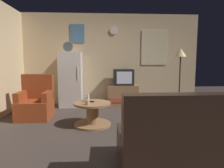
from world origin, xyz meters
The scene contains 13 objects.
ground_plane centered at (0.00, 0.00, 0.00)m, with size 12.00×12.00×0.00m, color #3D332D.
wall_with_art centered at (0.01, 2.45, 1.31)m, with size 5.20×0.12×2.62m.
fridge centered at (-1.11, 2.07, 0.75)m, with size 0.60×0.62×1.77m.
tv_stand centered at (0.32, 2.05, 0.30)m, with size 0.84×0.53×0.59m.
crt_tv centered at (0.35, 2.05, 0.81)m, with size 0.54×0.51×0.44m.
standing_lamp centered at (1.82, 1.70, 1.36)m, with size 0.32×0.32×1.59m.
coffee_table centered at (-0.46, 0.36, 0.23)m, with size 0.72×0.72×0.45m.
wine_glass centered at (-0.54, 0.44, 0.53)m, with size 0.05×0.05×0.15m, color silver.
mug_ceramic_white centered at (-0.57, 0.49, 0.50)m, with size 0.08×0.08×0.09m, color silver.
mug_ceramic_tan centered at (-0.53, 0.15, 0.50)m, with size 0.08×0.08×0.09m, color tan.
remote_control centered at (-0.49, 0.40, 0.46)m, with size 0.15×0.04×0.02m, color black.
armchair centered at (-1.73, 0.94, 0.34)m, with size 0.68×0.68×0.96m.
couch centered at (0.78, -1.25, 0.31)m, with size 1.70×0.80×0.92m.
Camera 1 is at (-0.29, -3.38, 1.25)m, focal length 31.31 mm.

